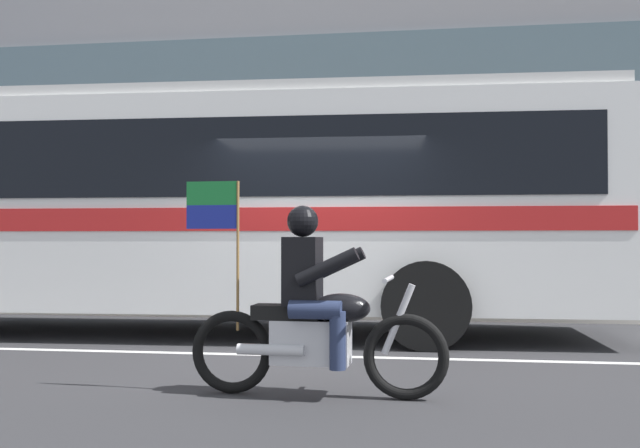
# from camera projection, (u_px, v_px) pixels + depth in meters

# --- Properties ---
(ground_plane) EXTENTS (60.00, 60.00, 0.00)m
(ground_plane) POSITION_uv_depth(u_px,v_px,m) (320.00, 348.00, 8.81)
(ground_plane) COLOR #2B2B2D
(sidewalk_curb) EXTENTS (28.00, 3.80, 0.15)m
(sidewalk_curb) POSITION_uv_depth(u_px,v_px,m) (361.00, 305.00, 13.85)
(sidewalk_curb) COLOR #B7B2A8
(sidewalk_curb) RESTS_ON ground_plane
(lane_center_stripe) EXTENTS (26.60, 0.14, 0.01)m
(lane_center_stripe) POSITION_uv_depth(u_px,v_px,m) (312.00, 356.00, 8.22)
(lane_center_stripe) COLOR silver
(lane_center_stripe) RESTS_ON ground_plane
(transit_bus) EXTENTS (10.88, 2.93, 3.22)m
(transit_bus) POSITION_uv_depth(u_px,v_px,m) (209.00, 196.00, 10.29)
(transit_bus) COLOR white
(transit_bus) RESTS_ON ground_plane
(motorcycle_with_rider) EXTENTS (2.20, 0.64, 1.78)m
(motorcycle_with_rider) POSITION_uv_depth(u_px,v_px,m) (314.00, 315.00, 6.12)
(motorcycle_with_rider) COLOR black
(motorcycle_with_rider) RESTS_ON ground_plane
(fire_hydrant) EXTENTS (0.22, 0.30, 0.75)m
(fire_hydrant) POSITION_uv_depth(u_px,v_px,m) (532.00, 286.00, 12.33)
(fire_hydrant) COLOR #4C8C3F
(fire_hydrant) RESTS_ON sidewalk_curb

